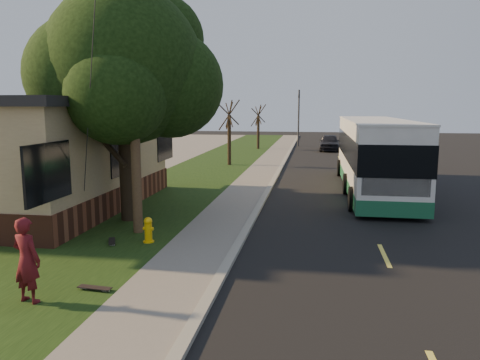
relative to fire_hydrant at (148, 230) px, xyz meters
name	(u,v)px	position (x,y,z in m)	size (l,w,h in m)	color
ground	(237,249)	(2.60, 0.00, -0.43)	(120.00, 120.00, 0.00)	black
road	(354,190)	(6.60, 10.00, -0.43)	(8.00, 80.00, 0.01)	black
curb	(270,186)	(2.60, 10.00, -0.37)	(0.25, 80.00, 0.12)	gray
sidewalk	(250,186)	(1.60, 10.00, -0.39)	(2.00, 80.00, 0.08)	slate
grass_verge	(182,185)	(-1.90, 10.00, -0.40)	(5.00, 80.00, 0.07)	black
building_lot	(2,180)	(-11.90, 10.00, -0.41)	(15.00, 80.00, 0.04)	slate
fire_hydrant	(148,230)	(0.00, 0.00, 0.00)	(0.32, 0.32, 0.74)	yellow
utility_pole	(133,83)	(-0.71, 0.99, 4.20)	(2.86, 3.21, 9.07)	#473321
leafy_tree	(126,69)	(-1.57, 2.65, 4.73)	(6.30, 6.00, 7.80)	black
bare_tree_near	(229,133)	(-0.90, 18.00, 1.72)	(1.38, 1.21, 4.31)	black
bare_tree_far	(258,127)	(-0.40, 30.00, 1.57)	(1.38, 1.21, 4.03)	black
traffic_signal	(299,114)	(3.10, 34.00, 2.73)	(0.18, 0.22, 5.50)	#2D2D30
transit_bus	(374,153)	(7.44, 9.89, 1.35)	(2.86, 12.38, 3.35)	silver
skateboarder	(27,260)	(-0.92, -4.36, 0.51)	(0.64, 0.42, 1.75)	#541017
skateboard_main	(112,241)	(-1.01, -0.25, -0.31)	(0.47, 0.74, 0.07)	black
skateboard_spare	(95,288)	(0.10, -3.60, -0.31)	(0.77, 0.26, 0.07)	black
dumpster	(122,175)	(-4.46, 8.57, 0.22)	(1.63, 1.43, 1.21)	black
distant_car	(329,142)	(6.01, 29.84, 0.30)	(1.72, 4.28, 1.46)	black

